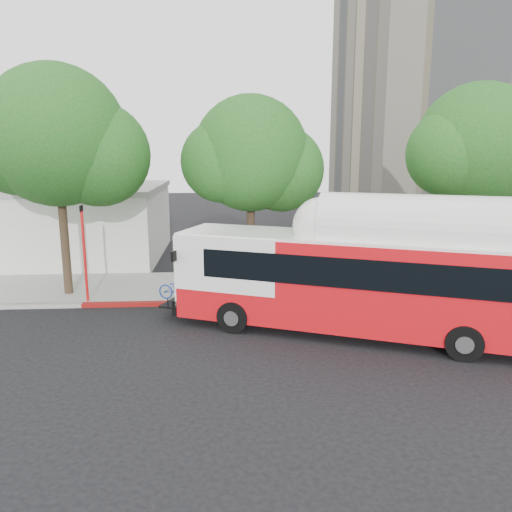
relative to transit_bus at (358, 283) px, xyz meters
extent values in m
plane|color=black|center=(-2.34, -0.19, -1.83)|extent=(120.00, 120.00, 0.00)
cube|color=gray|center=(-2.34, 6.31, -1.76)|extent=(60.00, 5.00, 0.15)
cube|color=gray|center=(-2.34, 3.71, -1.76)|extent=(60.00, 0.30, 0.15)
cube|color=maroon|center=(-5.34, 3.71, -1.75)|extent=(10.00, 0.32, 0.16)
cylinder|color=#2D2116|center=(-11.34, 5.31, 1.21)|extent=(0.36, 0.36, 6.08)
sphere|color=#17511A|center=(-11.34, 5.31, 5.01)|extent=(5.80, 5.80, 5.80)
sphere|color=#17511A|center=(-9.75, 5.51, 4.25)|extent=(4.35, 4.35, 4.35)
cylinder|color=#2D2116|center=(-3.34, 5.81, 0.89)|extent=(0.36, 0.36, 5.44)
sphere|color=#17511A|center=(-3.34, 5.81, 4.29)|extent=(5.00, 5.00, 5.00)
sphere|color=#17511A|center=(-1.97, 6.01, 3.61)|extent=(3.75, 3.75, 3.75)
cylinder|color=#2D2116|center=(6.66, 5.61, 1.05)|extent=(0.36, 0.36, 5.76)
sphere|color=#17511A|center=(6.66, 5.61, 4.65)|extent=(5.40, 5.40, 5.40)
sphere|color=#17511A|center=(8.14, 5.81, 3.93)|extent=(4.05, 4.05, 4.05)
cube|color=gray|center=(15.66, 27.81, 15.67)|extent=(18.00, 18.00, 35.00)
cube|color=silver|center=(-16.34, 13.81, 0.17)|extent=(16.00, 10.00, 4.00)
cube|color=gray|center=(-16.34, 13.81, 2.27)|extent=(16.20, 10.20, 0.30)
cube|color=red|center=(-0.09, 0.04, 0.01)|extent=(12.39, 7.14, 2.97)
cube|color=black|center=(0.39, -0.16, 0.63)|extent=(11.28, 6.73, 0.97)
cube|color=white|center=(-0.09, 0.04, 1.54)|extent=(12.36, 7.06, 0.10)
cube|color=white|center=(1.81, -0.74, 1.81)|extent=(6.85, 4.39, 0.56)
cube|color=black|center=(-6.30, 2.59, -1.32)|extent=(1.46, 2.02, 0.06)
imported|color=#223A9D|center=(-6.30, 2.59, -0.83)|extent=(1.24, 1.86, 0.92)
cylinder|color=red|center=(-10.20, 4.06, 0.11)|extent=(0.12, 0.12, 3.89)
cube|color=black|center=(-10.20, 4.06, 2.16)|extent=(0.05, 0.39, 0.24)
camera|label=1|loc=(-4.52, -16.16, 4.42)|focal=35.00mm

